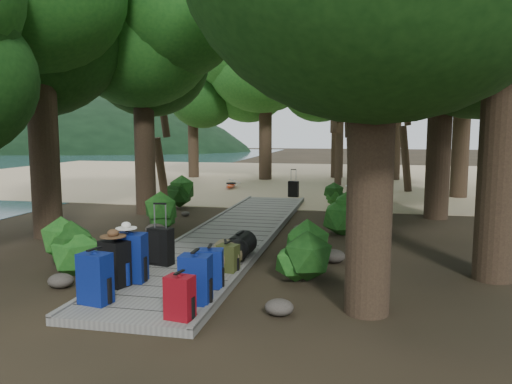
% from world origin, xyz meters
% --- Properties ---
extents(ground, '(120.00, 120.00, 0.00)m').
position_xyz_m(ground, '(0.00, 0.00, 0.00)').
color(ground, '#312618').
rests_on(ground, ground).
extents(sand_beach, '(40.00, 22.00, 0.02)m').
position_xyz_m(sand_beach, '(0.00, 16.00, 0.01)').
color(sand_beach, tan).
rests_on(sand_beach, ground).
extents(distant_hill, '(32.00, 16.00, 12.00)m').
position_xyz_m(distant_hill, '(-40.00, 48.00, 0.00)').
color(distant_hill, black).
rests_on(distant_hill, ground).
extents(boardwalk, '(2.00, 12.00, 0.12)m').
position_xyz_m(boardwalk, '(0.00, 1.00, 0.06)').
color(boardwalk, slate).
rests_on(boardwalk, ground).
extents(backpack_left_a, '(0.47, 0.37, 0.79)m').
position_xyz_m(backpack_left_a, '(-0.63, -4.39, 0.52)').
color(backpack_left_a, navy).
rests_on(backpack_left_a, boardwalk).
extents(backpack_left_b, '(0.51, 0.44, 0.79)m').
position_xyz_m(backpack_left_b, '(-0.75, -3.59, 0.51)').
color(backpack_left_b, black).
rests_on(backpack_left_b, boardwalk).
extents(backpack_left_c, '(0.48, 0.36, 0.86)m').
position_xyz_m(backpack_left_c, '(-0.60, -3.34, 0.55)').
color(backpack_left_c, navy).
rests_on(backpack_left_c, boardwalk).
extents(backpack_right_a, '(0.39, 0.30, 0.62)m').
position_xyz_m(backpack_right_a, '(0.72, -4.69, 0.43)').
color(backpack_right_a, maroon).
rests_on(backpack_right_a, boardwalk).
extents(backpack_right_b, '(0.43, 0.30, 0.76)m').
position_xyz_m(backpack_right_b, '(0.73, -4.10, 0.50)').
color(backpack_right_b, navy).
rests_on(backpack_right_b, boardwalk).
extents(backpack_right_c, '(0.43, 0.34, 0.66)m').
position_xyz_m(backpack_right_c, '(0.72, -3.38, 0.45)').
color(backpack_right_c, navy).
rests_on(backpack_right_c, boardwalk).
extents(backpack_right_d, '(0.38, 0.31, 0.52)m').
position_xyz_m(backpack_right_d, '(0.76, -2.48, 0.38)').
color(backpack_right_d, '#393D1B').
rests_on(backpack_right_d, boardwalk).
extents(duffel_right_khaki, '(0.63, 0.76, 0.44)m').
position_xyz_m(duffel_right_khaki, '(0.65, -2.22, 0.34)').
color(duffel_right_khaki, brown).
rests_on(duffel_right_khaki, boardwalk).
extents(duffel_right_black, '(0.51, 0.76, 0.46)m').
position_xyz_m(duffel_right_black, '(0.74, -1.52, 0.35)').
color(duffel_right_black, black).
rests_on(duffel_right_black, boardwalk).
extents(suitcase_on_boardwalk, '(0.47, 0.32, 0.67)m').
position_xyz_m(suitcase_on_boardwalk, '(-0.53, -2.29, 0.45)').
color(suitcase_on_boardwalk, black).
rests_on(suitcase_on_boardwalk, boardwalk).
extents(lone_suitcase_on_sand, '(0.40, 0.26, 0.59)m').
position_xyz_m(lone_suitcase_on_sand, '(0.47, 8.11, 0.32)').
color(lone_suitcase_on_sand, black).
rests_on(lone_suitcase_on_sand, sand_beach).
extents(hat_brown, '(0.39, 0.39, 0.12)m').
position_xyz_m(hat_brown, '(-0.74, -3.64, 0.97)').
color(hat_brown, '#51351E').
rests_on(hat_brown, backpack_left_b).
extents(hat_white, '(0.33, 0.33, 0.11)m').
position_xyz_m(hat_white, '(-0.66, -3.36, 1.04)').
color(hat_white, silver).
rests_on(hat_white, backpack_left_c).
extents(kayak, '(0.95, 3.11, 0.31)m').
position_xyz_m(kayak, '(-2.58, 10.43, 0.17)').
color(kayak, '#B4320F').
rests_on(kayak, sand_beach).
extents(sun_lounger, '(1.03, 1.74, 0.53)m').
position_xyz_m(sun_lounger, '(2.73, 10.52, 0.29)').
color(sun_lounger, silver).
rests_on(sun_lounger, sand_beach).
extents(tree_right_c, '(5.56, 5.56, 9.62)m').
position_xyz_m(tree_right_c, '(3.43, 2.41, 4.81)').
color(tree_right_c, black).
rests_on(tree_right_c, ground).
extents(tree_right_d, '(5.25, 5.25, 9.62)m').
position_xyz_m(tree_right_d, '(5.09, 4.44, 4.81)').
color(tree_right_d, black).
rests_on(tree_right_d, ground).
extents(tree_right_e, '(4.79, 4.79, 8.63)m').
position_xyz_m(tree_right_e, '(3.77, 7.39, 4.31)').
color(tree_right_e, black).
rests_on(tree_right_e, ground).
extents(tree_right_f, '(5.03, 5.03, 8.98)m').
position_xyz_m(tree_right_f, '(6.57, 9.34, 4.49)').
color(tree_right_f, black).
rests_on(tree_right_f, ground).
extents(tree_left_b, '(5.31, 5.31, 9.56)m').
position_xyz_m(tree_left_b, '(-4.31, -0.10, 4.78)').
color(tree_left_b, black).
rests_on(tree_left_b, ground).
extents(tree_left_c, '(5.02, 5.02, 8.73)m').
position_xyz_m(tree_left_c, '(-3.44, 3.54, 4.37)').
color(tree_left_c, black).
rests_on(tree_left_c, ground).
extents(tree_back_a, '(5.44, 5.44, 9.42)m').
position_xyz_m(tree_back_a, '(-1.86, 14.61, 4.71)').
color(tree_back_a, black).
rests_on(tree_back_a, ground).
extents(tree_back_b, '(5.10, 5.10, 9.11)m').
position_xyz_m(tree_back_b, '(1.69, 16.39, 4.56)').
color(tree_back_b, black).
rests_on(tree_back_b, ground).
extents(tree_back_c, '(5.24, 5.24, 9.43)m').
position_xyz_m(tree_back_c, '(4.57, 15.85, 4.72)').
color(tree_back_c, black).
rests_on(tree_back_c, ground).
extents(tree_back_d, '(4.77, 4.77, 7.96)m').
position_xyz_m(tree_back_d, '(-5.86, 15.00, 3.98)').
color(tree_back_d, black).
rests_on(tree_back_d, ground).
extents(palm_right_a, '(4.01, 4.01, 6.83)m').
position_xyz_m(palm_right_a, '(2.85, 6.30, 3.42)').
color(palm_right_a, '#124213').
rests_on(palm_right_a, ground).
extents(palm_right_b, '(4.20, 4.20, 8.12)m').
position_xyz_m(palm_right_b, '(4.86, 11.02, 4.06)').
color(palm_right_b, '#124213').
rests_on(palm_right_b, ground).
extents(palm_right_c, '(4.51, 4.51, 7.18)m').
position_xyz_m(palm_right_c, '(2.18, 12.78, 3.59)').
color(palm_right_c, '#124213').
rests_on(palm_right_c, ground).
extents(palm_left_a, '(4.27, 4.27, 6.79)m').
position_xyz_m(palm_left_a, '(-4.47, 6.89, 3.40)').
color(palm_left_a, '#124213').
rests_on(palm_left_a, ground).
extents(rock_left_a, '(0.42, 0.37, 0.23)m').
position_xyz_m(rock_left_a, '(-1.74, -3.53, 0.11)').
color(rock_left_a, '#4C473F').
rests_on(rock_left_a, ground).
extents(rock_left_b, '(0.38, 0.35, 0.21)m').
position_xyz_m(rock_left_b, '(-2.99, -1.56, 0.11)').
color(rock_left_b, '#4C473F').
rests_on(rock_left_b, ground).
extents(rock_left_c, '(0.51, 0.46, 0.28)m').
position_xyz_m(rock_left_c, '(-1.89, 0.60, 0.14)').
color(rock_left_c, '#4C473F').
rests_on(rock_left_c, ground).
extents(rock_left_d, '(0.26, 0.23, 0.14)m').
position_xyz_m(rock_left_d, '(-2.10, 3.29, 0.07)').
color(rock_left_d, '#4C473F').
rests_on(rock_left_d, ground).
extents(rock_right_a, '(0.40, 0.36, 0.22)m').
position_xyz_m(rock_right_a, '(1.89, -3.99, 0.11)').
color(rock_right_a, '#4C473F').
rests_on(rock_right_a, ground).
extents(rock_right_b, '(0.46, 0.42, 0.26)m').
position_xyz_m(rock_right_b, '(2.47, -1.07, 0.13)').
color(rock_right_b, '#4C473F').
rests_on(rock_right_b, ground).
extents(rock_right_c, '(0.29, 0.26, 0.16)m').
position_xyz_m(rock_right_c, '(1.47, 1.75, 0.08)').
color(rock_right_c, '#4C473F').
rests_on(rock_right_c, ground).
extents(shrub_left_a, '(1.00, 1.00, 0.90)m').
position_xyz_m(shrub_left_a, '(-2.09, -2.70, 0.45)').
color(shrub_left_a, '#184C17').
rests_on(shrub_left_a, ground).
extents(shrub_left_b, '(0.95, 0.95, 0.86)m').
position_xyz_m(shrub_left_b, '(-1.89, 1.13, 0.43)').
color(shrub_left_b, '#184C17').
rests_on(shrub_left_b, ground).
extents(shrub_left_c, '(1.20, 1.20, 1.08)m').
position_xyz_m(shrub_left_c, '(-2.68, 4.67, 0.54)').
color(shrub_left_c, '#184C17').
rests_on(shrub_left_c, ground).
extents(shrub_right_a, '(0.95, 0.95, 0.86)m').
position_xyz_m(shrub_right_a, '(1.91, -2.26, 0.43)').
color(shrub_right_a, '#184C17').
rests_on(shrub_right_a, ground).
extents(shrub_right_b, '(1.19, 1.19, 1.07)m').
position_xyz_m(shrub_right_b, '(2.60, 1.69, 0.53)').
color(shrub_right_b, '#184C17').
rests_on(shrub_right_b, ground).
extents(shrub_right_c, '(0.78, 0.78, 0.70)m').
position_xyz_m(shrub_right_c, '(1.98, 5.96, 0.35)').
color(shrub_right_c, '#184C17').
rests_on(shrub_right_c, ground).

